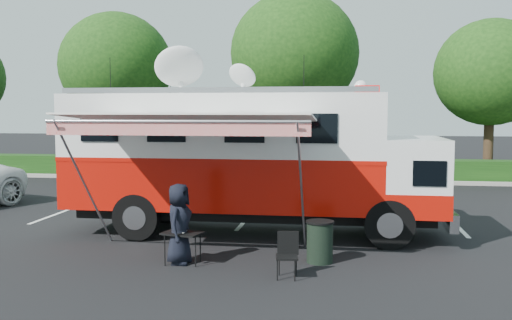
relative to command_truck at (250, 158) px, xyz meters
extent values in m
plane|color=black|center=(0.08, 0.00, -2.00)|extent=(120.00, 120.00, 0.00)
cube|color=#9E998E|center=(4.08, 11.00, -1.93)|extent=(60.00, 0.35, 0.15)
cube|color=black|center=(4.08, 11.90, -1.50)|extent=(60.00, 1.20, 1.00)
cylinder|color=black|center=(-8.92, 13.00, 0.20)|extent=(0.44, 0.44, 4.40)
ellipsoid|color=#14380F|center=(-8.92, 13.00, 3.45)|extent=(5.63, 5.63, 5.35)
cylinder|color=black|center=(0.08, 13.00, 0.40)|extent=(0.44, 0.44, 4.80)
ellipsoid|color=#14380F|center=(0.08, 13.00, 3.95)|extent=(6.14, 6.14, 5.84)
cylinder|color=black|center=(9.08, 13.00, 0.00)|extent=(0.44, 0.44, 4.00)
ellipsoid|color=#14380F|center=(9.08, 13.00, 2.96)|extent=(5.12, 5.12, 4.86)
cube|color=silver|center=(-6.42, 3.00, -2.00)|extent=(0.12, 5.50, 0.01)
cube|color=silver|center=(-0.42, 3.00, -2.00)|extent=(0.12, 5.50, 0.01)
cube|color=silver|center=(5.58, 3.00, -2.00)|extent=(0.12, 5.50, 0.01)
cube|color=black|center=(0.08, 0.00, -1.42)|extent=(9.14, 1.49, 0.32)
cylinder|color=black|center=(3.48, -1.17, -1.42)|extent=(1.17, 0.34, 1.17)
cylinder|color=black|center=(3.48, 1.17, -1.42)|extent=(1.17, 0.34, 1.17)
cylinder|color=black|center=(-2.68, -1.17, -1.42)|extent=(1.17, 0.34, 1.17)
cylinder|color=black|center=(-2.68, 1.17, -1.42)|extent=(1.17, 0.34, 1.17)
cube|color=silver|center=(4.92, 0.00, -1.36)|extent=(0.21, 2.66, 0.43)
cube|color=white|center=(4.12, 0.00, -0.35)|extent=(1.49, 2.66, 1.81)
cube|color=#B71007|center=(4.12, 0.00, -0.99)|extent=(1.51, 2.68, 0.58)
cube|color=black|center=(4.81, 0.00, -0.04)|extent=(0.13, 2.36, 0.74)
cube|color=#B71007|center=(-0.66, 0.00, -0.62)|extent=(8.08, 2.66, 1.28)
cube|color=#B71007|center=(-0.66, 0.00, 0.02)|extent=(8.10, 2.68, 0.11)
cube|color=white|center=(-0.66, 0.00, 0.81)|extent=(8.08, 2.66, 1.49)
cube|color=silver|center=(-0.66, 0.00, 1.60)|extent=(8.08, 2.66, 0.09)
cube|color=#CC0505|center=(2.95, 0.00, 1.75)|extent=(0.58, 1.01, 0.17)
sphere|color=white|center=(2.85, 1.06, 1.86)|extent=(0.36, 0.36, 0.36)
ellipsoid|color=silver|center=(-1.83, -0.16, 2.36)|extent=(1.28, 1.28, 0.38)
ellipsoid|color=silver|center=(-0.23, 0.21, 2.14)|extent=(0.74, 0.74, 0.21)
cylinder|color=black|center=(-3.95, 0.43, 2.14)|extent=(0.02, 0.02, 1.06)
cylinder|color=black|center=(-2.25, 0.43, 2.14)|extent=(0.02, 0.02, 1.06)
cylinder|color=black|center=(1.36, 0.43, 2.14)|extent=(0.02, 0.02, 1.06)
cube|color=white|center=(-0.87, -2.60, 1.08)|extent=(5.31, 2.55, 0.22)
cube|color=red|center=(-0.87, -3.86, 0.89)|extent=(5.31, 0.04, 0.30)
cylinder|color=#B2B2B7|center=(-0.87, -3.88, 1.02)|extent=(5.31, 0.07, 0.07)
cylinder|color=#B2B2B7|center=(-3.28, -2.68, -0.49)|extent=(0.05, 2.74, 3.06)
cylinder|color=#B2B2B7|center=(1.53, -2.68, -0.49)|extent=(0.05, 2.74, 3.06)
imported|color=black|center=(-1.01, -3.13, -2.00)|extent=(0.59, 0.86, 1.70)
cube|color=black|center=(-0.93, -3.14, -1.34)|extent=(0.91, 0.74, 0.04)
cylinder|color=black|center=(-1.26, -3.35, -1.67)|extent=(0.02, 0.02, 0.66)
cylinder|color=black|center=(-1.26, -2.94, -1.67)|extent=(0.02, 0.02, 0.66)
cylinder|color=black|center=(-0.60, -3.35, -1.67)|extent=(0.02, 0.02, 0.66)
cylinder|color=black|center=(-0.60, -2.94, -1.67)|extent=(0.02, 0.02, 0.66)
cube|color=silver|center=(-0.98, -3.09, -1.32)|extent=(0.21, 0.28, 0.01)
cube|color=black|center=(1.34, -3.87, -1.58)|extent=(0.47, 0.47, 0.04)
cube|color=black|center=(1.34, -3.66, -1.35)|extent=(0.42, 0.09, 0.46)
cylinder|color=black|center=(1.17, -4.04, -1.79)|extent=(0.02, 0.02, 0.42)
cylinder|color=black|center=(1.17, -3.71, -1.79)|extent=(0.02, 0.02, 0.42)
cylinder|color=black|center=(1.51, -4.04, -1.79)|extent=(0.02, 0.02, 0.42)
cylinder|color=black|center=(1.51, -3.71, -1.79)|extent=(0.02, 0.02, 0.42)
cylinder|color=black|center=(1.92, -2.61, -1.57)|extent=(0.56, 0.56, 0.85)
cylinder|color=black|center=(1.92, -2.61, -1.13)|extent=(0.60, 0.60, 0.04)
camera|label=1|loc=(2.34, -14.59, 1.23)|focal=40.00mm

